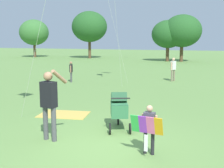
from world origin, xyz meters
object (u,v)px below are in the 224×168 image
object	(u,v)px
child_with_butterfly_kite	(149,126)
person_red_shirt	(173,67)
stroller	(119,107)
picnic_blanket	(64,114)
person_adult_flyer	(49,99)
person_sitting_far	(71,70)

from	to	relation	value
child_with_butterfly_kite	person_red_shirt	bearing A→B (deg)	96.18
stroller	picnic_blanket	bearing A→B (deg)	160.92
stroller	person_red_shirt	distance (m)	9.52
person_red_shirt	person_adult_flyer	bearing A→B (deg)	-96.54
stroller	person_sitting_far	bearing A→B (deg)	127.62
child_with_butterfly_kite	picnic_blanket	distance (m)	4.01
child_with_butterfly_kite	picnic_blanket	bearing A→B (deg)	147.38
person_adult_flyer	person_sitting_far	bearing A→B (deg)	116.16
picnic_blanket	child_with_butterfly_kite	bearing A→B (deg)	-32.62
child_with_butterfly_kite	stroller	size ratio (longest dim) A/B	0.96
child_with_butterfly_kite	person_adult_flyer	bearing A→B (deg)	-179.72
person_sitting_far	picnic_blanket	world-z (taller)	person_sitting_far
stroller	picnic_blanket	world-z (taller)	stroller
person_adult_flyer	stroller	bearing A→B (deg)	47.44
child_with_butterfly_kite	person_adult_flyer	size ratio (longest dim) A/B	0.61
person_red_shirt	picnic_blanket	xyz separation A→B (m)	(-2.16, -8.76, -0.80)
person_red_shirt	child_with_butterfly_kite	bearing A→B (deg)	-83.82
child_with_butterfly_kite	stroller	world-z (taller)	child_with_butterfly_kite
person_red_shirt	picnic_blanket	world-z (taller)	person_red_shirt
person_adult_flyer	person_sitting_far	distance (m)	9.38
stroller	person_adult_flyer	bearing A→B (deg)	-132.56
person_adult_flyer	stroller	distance (m)	1.93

